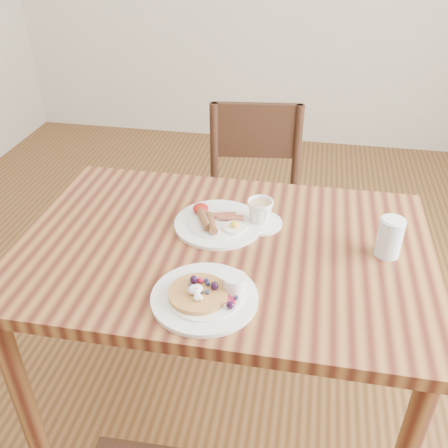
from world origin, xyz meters
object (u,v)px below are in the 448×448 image
(teacup_saucer, at_px, (260,214))
(water_glass, at_px, (390,237))
(dining_table, at_px, (224,271))
(pancake_plate, at_px, (206,295))
(breakfast_plate, at_px, (217,222))
(chair_far, at_px, (254,200))

(teacup_saucer, distance_m, water_glass, 0.38)
(dining_table, bearing_deg, water_glass, 4.53)
(pancake_plate, relative_size, water_glass, 2.35)
(breakfast_plate, distance_m, teacup_saucer, 0.13)
(breakfast_plate, relative_size, teacup_saucer, 1.93)
(dining_table, bearing_deg, teacup_saucer, 55.13)
(pancake_plate, xyz_separation_m, teacup_saucer, (0.09, 0.37, 0.02))
(breakfast_plate, relative_size, water_glass, 2.35)
(dining_table, bearing_deg, breakfast_plate, 112.73)
(dining_table, xyz_separation_m, teacup_saucer, (0.09, 0.13, 0.13))
(breakfast_plate, bearing_deg, water_glass, -6.53)
(chair_far, distance_m, breakfast_plate, 0.66)
(pancake_plate, relative_size, teacup_saucer, 1.93)
(chair_far, height_order, teacup_saucer, chair_far)
(dining_table, xyz_separation_m, water_glass, (0.46, 0.04, 0.16))
(chair_far, bearing_deg, water_glass, 117.74)
(breakfast_plate, bearing_deg, dining_table, -67.27)
(chair_far, relative_size, water_glass, 7.67)
(breakfast_plate, bearing_deg, teacup_saucer, 14.44)
(pancake_plate, height_order, breakfast_plate, pancake_plate)
(chair_far, distance_m, pancake_plate, 0.97)
(dining_table, distance_m, teacup_saucer, 0.20)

